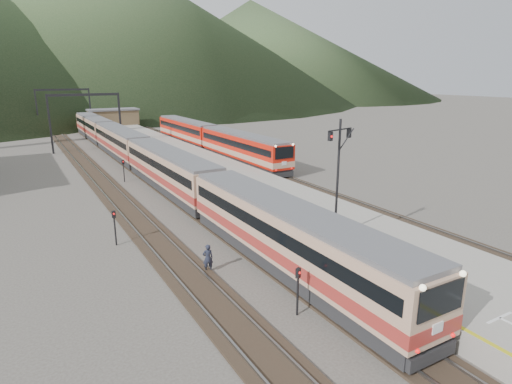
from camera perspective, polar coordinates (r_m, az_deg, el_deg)
ground at (r=18.43m, az=20.52°, el=-20.06°), size 400.00×400.00×0.00m
track_main at (r=51.63m, az=-15.57°, el=3.22°), size 2.60×200.00×0.23m
track_far at (r=50.68m, az=-21.04°, el=2.53°), size 2.60×200.00×0.23m
track_second at (r=55.49m, az=-4.01°, el=4.55°), size 2.60×200.00×0.23m
platform at (r=51.31m, az=-8.98°, el=4.01°), size 8.00×100.00×1.00m
gantry_near at (r=64.95m, az=-21.82°, el=10.00°), size 9.55×0.25×8.00m
gantry_far at (r=89.72m, az=-24.28°, el=10.92°), size 9.55×0.25×8.00m
station_shed at (r=89.24m, az=-18.48°, el=9.51°), size 9.40×4.40×3.10m
hill_b at (r=244.31m, az=-21.13°, el=20.71°), size 220.00×220.00×75.00m
hill_c at (r=251.31m, az=-0.73°, el=18.63°), size 160.00×160.00×50.00m
main_train at (r=49.18m, az=-15.07°, el=4.90°), size 2.81×77.03×3.43m
second_train at (r=59.41m, az=-6.04°, el=6.97°), size 2.67×36.41×3.26m
signal_mast at (r=25.16m, az=10.91°, el=3.33°), size 2.15×0.68×7.02m
short_signal_a at (r=19.31m, az=5.60°, el=-12.26°), size 0.27×0.24×2.27m
short_signal_b at (r=44.71m, az=-17.25°, el=3.10°), size 0.26×0.23×2.27m
short_signal_c at (r=28.14m, az=-18.35°, el=-3.97°), size 0.22×0.17×2.27m
worker at (r=23.62m, az=-6.44°, el=-8.74°), size 0.64×0.48×1.58m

